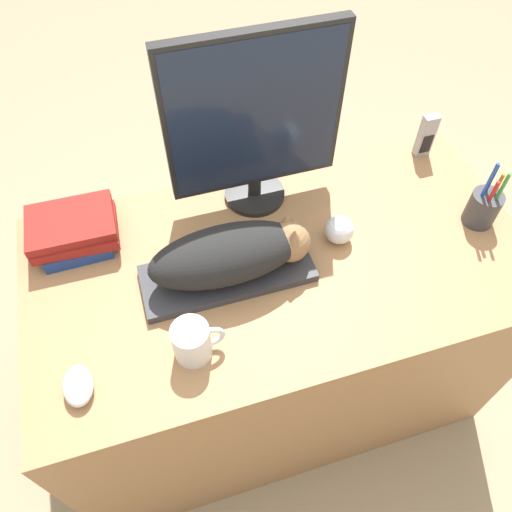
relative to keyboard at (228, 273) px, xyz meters
name	(u,v)px	position (x,y,z in m)	size (l,w,h in m)	color
ground_plane	(305,472)	(0.15, -0.33, -0.78)	(12.00, 12.00, 0.00)	#998466
desk	(277,332)	(0.15, 0.01, -0.39)	(1.30, 0.69, 0.76)	#9E7047
keyboard	(228,273)	(0.00, 0.00, 0.00)	(0.42, 0.16, 0.02)	#2D2D33
cat	(235,253)	(0.02, 0.00, 0.08)	(0.40, 0.16, 0.13)	black
monitor	(256,120)	(0.15, 0.25, 0.25)	(0.45, 0.17, 0.49)	black
computer_mouse	(78,386)	(-0.38, -0.19, 0.01)	(0.06, 0.10, 0.04)	silver
coffee_mug	(193,341)	(-0.12, -0.18, 0.04)	(0.12, 0.08, 0.10)	silver
pen_cup	(483,207)	(0.70, -0.02, 0.04)	(0.08, 0.08, 0.20)	#38383D
baseball	(339,230)	(0.31, 0.03, 0.03)	(0.08, 0.08, 0.08)	silver
phone	(426,136)	(0.68, 0.27, 0.06)	(0.05, 0.03, 0.14)	#99999E
book_stack	(74,231)	(-0.35, 0.22, 0.03)	(0.22, 0.17, 0.08)	navy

